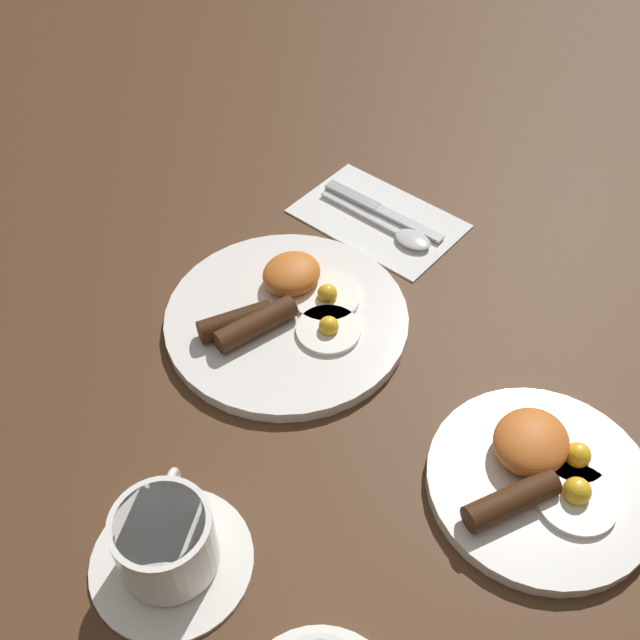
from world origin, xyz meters
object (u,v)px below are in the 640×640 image
object	(u,v)px
teacup_near	(167,544)
knife	(376,207)
breakfast_plate_near	(287,314)
spoon	(402,234)
breakfast_plate_far	(540,476)

from	to	relation	value
teacup_near	knife	xyz separation A→B (m)	(-0.53, -0.12, -0.03)
breakfast_plate_near	spoon	distance (m)	0.21
breakfast_plate_far	breakfast_plate_near	bearing A→B (deg)	-94.82
breakfast_plate_near	teacup_near	world-z (taller)	teacup_near
breakfast_plate_far	knife	world-z (taller)	breakfast_plate_far
teacup_near	breakfast_plate_far	bearing A→B (deg)	138.86
breakfast_plate_near	breakfast_plate_far	size ratio (longest dim) A/B	1.28
breakfast_plate_near	teacup_near	distance (m)	0.32
breakfast_plate_far	knife	xyz separation A→B (m)	(-0.26, -0.36, -0.01)
breakfast_plate_far	knife	size ratio (longest dim) A/B	1.18
breakfast_plate_far	spoon	world-z (taller)	breakfast_plate_far
breakfast_plate_near	knife	xyz separation A→B (m)	(-0.23, -0.03, -0.01)
breakfast_plate_near	knife	bearing A→B (deg)	-173.83
teacup_near	knife	distance (m)	0.55
knife	spoon	bearing A→B (deg)	-22.89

